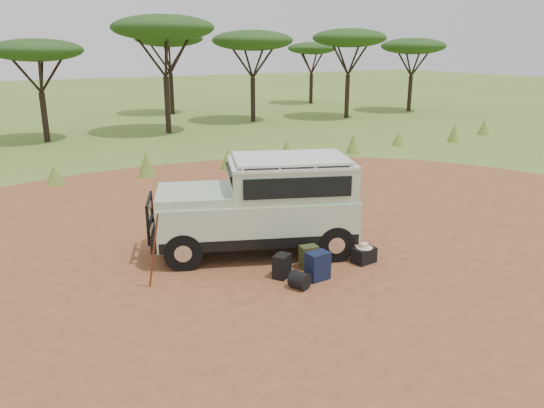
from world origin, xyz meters
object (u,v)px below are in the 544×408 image
walking_staff (154,251)px  duffel_navy (337,246)px  backpack_black (282,266)px  hard_case (364,255)px  backpack_olive (309,257)px  backpack_navy (318,266)px  safari_vehicle (263,207)px

walking_staff → duffel_navy: walking_staff is taller
backpack_black → hard_case: 1.93m
duffel_navy → backpack_black: bearing=-174.8°
backpack_olive → duffel_navy: bearing=22.0°
backpack_olive → hard_case: backpack_olive is taller
backpack_navy → safari_vehicle: bearing=92.5°
walking_staff → backpack_black: (2.35, -0.76, -0.53)m
backpack_black → hard_case: backpack_black is taller
safari_vehicle → hard_case: size_ratio=9.94×
walking_staff → backpack_olive: bearing=-37.0°
walking_staff → backpack_navy: 3.19m
walking_staff → backpack_navy: bearing=-47.4°
backpack_black → hard_case: bearing=-38.1°
backpack_olive → walking_staff: bearing=176.1°
safari_vehicle → backpack_olive: bearing=-52.6°
duffel_navy → hard_case: (0.28, -0.58, -0.06)m
backpack_navy → duffel_navy: size_ratio=1.24×
backpack_black → backpack_navy: 0.71m
safari_vehicle → duffel_navy: (1.27, -1.07, -0.81)m
backpack_black → backpack_navy: size_ratio=0.85×
hard_case → backpack_olive: bearing=157.3°
safari_vehicle → duffel_navy: bearing=-18.3°
walking_staff → hard_case: bearing=-38.4°
safari_vehicle → duffel_navy: 1.85m
backpack_navy → backpack_olive: bearing=70.3°
backpack_olive → duffel_navy: 0.93m
safari_vehicle → walking_staff: (-2.71, -0.66, -0.27)m
backpack_navy → duffel_navy: backpack_navy is taller
backpack_black → backpack_olive: bearing=-21.8°
hard_case → safari_vehicle: bearing=127.0°
duffel_navy → hard_case: bearing=-71.0°
backpack_olive → hard_case: 1.24m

